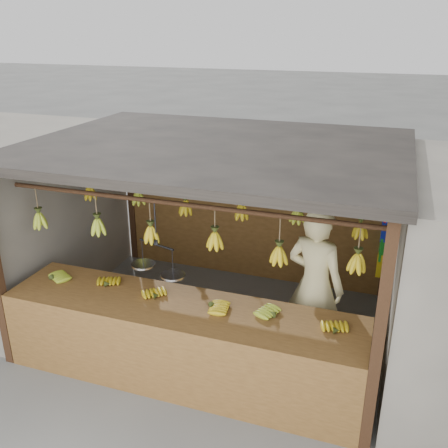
% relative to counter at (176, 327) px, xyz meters
% --- Properties ---
extents(ground, '(80.00, 80.00, 0.00)m').
position_rel_counter_xyz_m(ground, '(-0.01, 1.24, -0.72)').
color(ground, '#5B5B57').
extents(stall, '(4.30, 3.30, 2.40)m').
position_rel_counter_xyz_m(stall, '(-0.01, 1.56, 1.26)').
color(stall, black).
rests_on(stall, ground).
extents(counter, '(3.89, 0.88, 0.96)m').
position_rel_counter_xyz_m(counter, '(0.00, 0.00, 0.00)').
color(counter, brown).
rests_on(counter, ground).
extents(hanging_bananas, '(3.61, 2.24, 0.38)m').
position_rel_counter_xyz_m(hanging_bananas, '(-0.01, 1.23, 0.90)').
color(hanging_bananas, '#92A523').
rests_on(hanging_bananas, ground).
extents(balance_scale, '(0.66, 0.37, 0.79)m').
position_rel_counter_xyz_m(balance_scale, '(-0.30, 0.24, 0.55)').
color(balance_scale, black).
rests_on(balance_scale, ground).
extents(vendor, '(0.80, 0.66, 1.88)m').
position_rel_counter_xyz_m(vendor, '(1.27, 0.95, 0.22)').
color(vendor, beige).
rests_on(vendor, ground).
extents(bag_bundles, '(0.08, 0.26, 1.15)m').
position_rel_counter_xyz_m(bag_bundles, '(1.93, 2.59, 0.26)').
color(bag_bundles, red).
rests_on(bag_bundles, ground).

